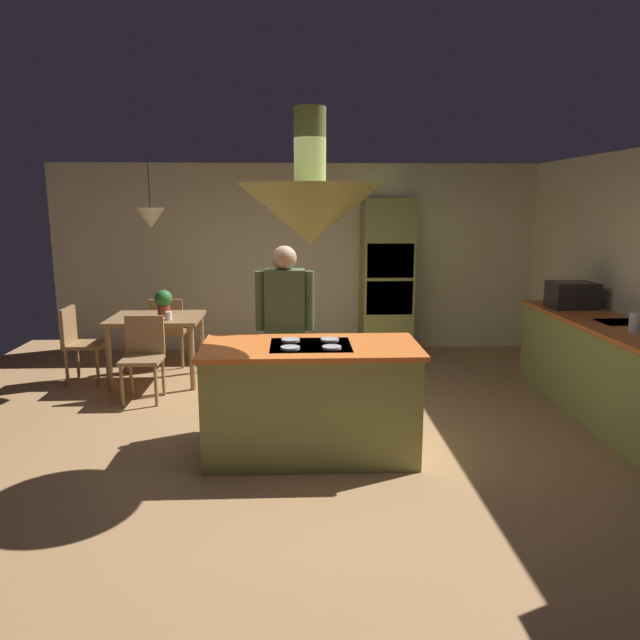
{
  "coord_description": "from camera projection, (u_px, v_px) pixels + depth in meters",
  "views": [
    {
      "loc": [
        -0.12,
        -4.77,
        2.02
      ],
      "look_at": [
        0.1,
        0.4,
        1.0
      ],
      "focal_mm": 33.29,
      "sensor_mm": 36.0,
      "label": 1
    }
  ],
  "objects": [
    {
      "name": "person_at_island",
      "position": [
        285.0,
        324.0,
        5.36
      ],
      "size": [
        0.53,
        0.22,
        1.65
      ],
      "color": "tan",
      "rests_on": "ground"
    },
    {
      "name": "canister_sugar",
      "position": [
        637.0,
        323.0,
        5.13
      ],
      "size": [
        0.13,
        0.13,
        0.18
      ],
      "primitive_type": "cylinder",
      "color": "silver",
      "rests_on": "counter_run_right"
    },
    {
      "name": "cup_on_table",
      "position": [
        168.0,
        316.0,
        6.52
      ],
      "size": [
        0.07,
        0.07,
        0.09
      ],
      "primitive_type": "cylinder",
      "color": "white",
      "rests_on": "dining_table"
    },
    {
      "name": "chair_facing_island",
      "position": [
        143.0,
        352.0,
        6.15
      ],
      "size": [
        0.4,
        0.4,
        0.87
      ],
      "color": "olive",
      "rests_on": "ground"
    },
    {
      "name": "wall_back",
      "position": [
        304.0,
        258.0,
        8.21
      ],
      "size": [
        6.8,
        0.1,
        2.55
      ],
      "primitive_type": "cube",
      "color": "beige",
      "rests_on": "ground"
    },
    {
      "name": "potted_plant_on_table",
      "position": [
        163.0,
        301.0,
        6.73
      ],
      "size": [
        0.2,
        0.2,
        0.3
      ],
      "color": "#99382D",
      "rests_on": "dining_table"
    },
    {
      "name": "ground",
      "position": [
        310.0,
        444.0,
        5.07
      ],
      "size": [
        8.16,
        8.16,
        0.0
      ],
      "primitive_type": "plane",
      "color": "#AD7F51"
    },
    {
      "name": "chair_by_back_wall",
      "position": [
        169.0,
        327.0,
        7.39
      ],
      "size": [
        0.4,
        0.4,
        0.87
      ],
      "rotation": [
        0.0,
        0.0,
        3.14
      ],
      "color": "olive",
      "rests_on": "ground"
    },
    {
      "name": "kitchen_island",
      "position": [
        311.0,
        400.0,
        4.79
      ],
      "size": [
        1.73,
        0.84,
        0.94
      ],
      "color": "#8C934C",
      "rests_on": "ground"
    },
    {
      "name": "dining_table",
      "position": [
        157.0,
        326.0,
        6.74
      ],
      "size": [
        1.02,
        0.82,
        0.76
      ],
      "color": "olive",
      "rests_on": "ground"
    },
    {
      "name": "range_hood",
      "position": [
        310.0,
        210.0,
        4.5
      ],
      "size": [
        1.1,
        1.1,
        1.0
      ],
      "color": "#8C934C"
    },
    {
      "name": "chair_at_corner",
      "position": [
        78.0,
        339.0,
        6.73
      ],
      "size": [
        0.4,
        0.4,
        0.87
      ],
      "rotation": [
        0.0,
        0.0,
        1.57
      ],
      "color": "olive",
      "rests_on": "ground"
    },
    {
      "name": "microwave_on_counter",
      "position": [
        572.0,
        295.0,
        6.33
      ],
      "size": [
        0.46,
        0.36,
        0.28
      ],
      "primitive_type": "cube",
      "color": "#232326",
      "rests_on": "counter_run_right"
    },
    {
      "name": "counter_run_right",
      "position": [
        604.0,
        368.0,
        5.69
      ],
      "size": [
        0.73,
        2.62,
        0.92
      ],
      "color": "#8C934C",
      "rests_on": "ground"
    },
    {
      "name": "pendant_light_over_table",
      "position": [
        151.0,
        218.0,
        6.51
      ],
      "size": [
        0.32,
        0.32,
        0.82
      ],
      "color": "beige"
    },
    {
      "name": "oven_tower",
      "position": [
        387.0,
        278.0,
        7.9
      ],
      "size": [
        0.66,
        0.62,
        2.09
      ],
      "color": "#8C934C",
      "rests_on": "ground"
    }
  ]
}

